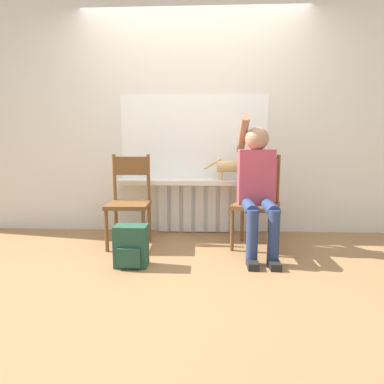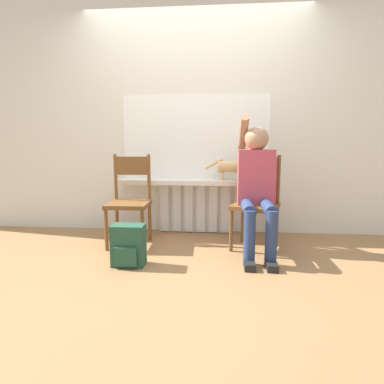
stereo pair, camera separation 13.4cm
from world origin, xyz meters
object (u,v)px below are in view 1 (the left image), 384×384
at_px(chair_left, 129,200).
at_px(backpack, 131,246).
at_px(person, 257,182).
at_px(chair_right, 257,201).
at_px(cat, 232,167).

xyz_separation_m(chair_left, backpack, (0.15, -0.58, -0.29)).
bearing_deg(backpack, chair_left, 104.26).
bearing_deg(person, backpack, -157.71).
relative_size(chair_right, person, 0.71).
relative_size(chair_left, chair_right, 1.00).
bearing_deg(chair_right, backpack, -130.91).
bearing_deg(chair_right, chair_left, -158.32).
bearing_deg(person, chair_left, 174.16).
relative_size(cat, backpack, 1.50).
bearing_deg(person, chair_right, 82.45).
height_order(chair_left, person, person).
xyz_separation_m(chair_left, cat, (1.06, 0.40, 0.31)).
height_order(person, backpack, person).
distance_m(person, cat, 0.57).
height_order(chair_left, chair_right, same).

